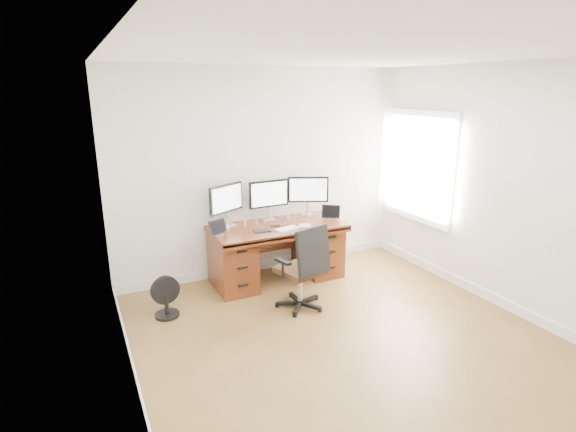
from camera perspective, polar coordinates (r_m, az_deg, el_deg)
name	(u,v)px	position (r m, az deg, el deg)	size (l,w,h in m)	color
ground	(356,349)	(4.57, 8.59, -16.31)	(4.50, 4.50, 0.00)	brown
back_wall	(263,173)	(5.95, -3.17, 5.49)	(4.00, 0.10, 2.70)	white
right_wall	(508,190)	(5.47, 26.15, 2.98)	(0.10, 4.50, 2.70)	white
desk	(277,250)	(5.83, -1.42, -4.38)	(1.70, 0.80, 0.75)	#562511
office_chair	(303,282)	(5.11, 1.90, -8.32)	(0.64, 0.64, 0.99)	black
floor_fan	(166,298)	(5.15, -15.22, -9.96)	(0.32, 0.27, 0.46)	black
monitor_left	(226,200)	(5.64, -7.84, 2.05)	(0.50, 0.29, 0.53)	silver
monitor_center	(269,195)	(5.84, -2.44, 2.66)	(0.55, 0.15, 0.53)	silver
monitor_right	(308,191)	(6.09, 2.57, 3.20)	(0.52, 0.25, 0.53)	silver
tablet_left	(218,228)	(5.36, -8.85, -1.54)	(0.25, 0.15, 0.19)	silver
tablet_right	(331,213)	(5.97, 5.52, 0.41)	(0.23, 0.19, 0.19)	silver
keyboard	(287,229)	(5.53, -0.07, -1.62)	(0.30, 0.13, 0.01)	silver
trackpad	(305,226)	(5.67, 2.14, -1.22)	(0.14, 0.14, 0.01)	silver
drawing_tablet	(262,231)	(5.47, -3.36, -1.88)	(0.20, 0.13, 0.01)	black
phone	(275,226)	(5.67, -1.69, -1.22)	(0.12, 0.06, 0.01)	black
figurine_orange	(245,223)	(5.67, -5.47, -0.83)	(0.03, 0.03, 0.08)	#EB6E47
figurine_purple	(256,221)	(5.72, -4.11, -0.65)	(0.03, 0.03, 0.08)	#8C67DE
figurine_brown	(264,220)	(5.76, -3.05, -0.51)	(0.03, 0.03, 0.08)	#95693F
figurine_blue	(282,218)	(5.86, -0.71, -0.20)	(0.03, 0.03, 0.08)	#537EDF
figurine_pink	(288,217)	(5.90, -0.02, -0.10)	(0.03, 0.03, 0.08)	pink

